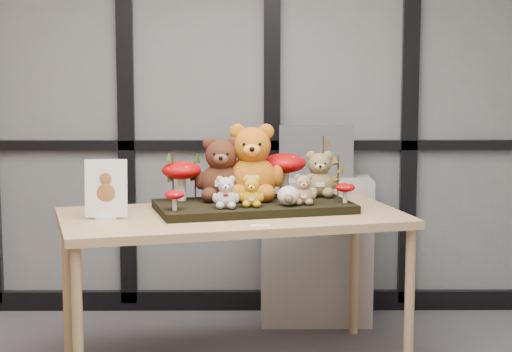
{
  "coord_description": "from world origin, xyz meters",
  "views": [
    {
      "loc": [
        0.32,
        -3.24,
        1.65
      ],
      "look_at": [
        0.34,
        1.36,
        1.01
      ],
      "focal_mm": 65.0,
      "sensor_mm": 36.0,
      "label": 1
    }
  ],
  "objects_px": {
    "mushroom_back_left": "(181,179)",
    "mushroom_front_left": "(175,199)",
    "mushroom_front_right": "(345,192)",
    "mushroom_back_right": "(284,173)",
    "bear_brown_medium": "(221,165)",
    "monitor": "(316,152)",
    "diorama_tray": "(254,206)",
    "bear_small_yellow": "(251,190)",
    "bear_tan_back": "(319,171)",
    "bear_pooh_yellow": "(252,158)",
    "bear_white_bow": "(226,190)",
    "display_table": "(232,226)",
    "sign_holder": "(106,192)",
    "bear_beige_small": "(303,188)",
    "cabinet": "(316,250)",
    "plush_cream_hedgehog": "(288,195)"
  },
  "relations": [
    {
      "from": "mushroom_back_left",
      "to": "mushroom_front_left",
      "type": "xyz_separation_m",
      "value": [
        -0.01,
        -0.29,
        -0.06
      ]
    },
    {
      "from": "mushroom_back_left",
      "to": "mushroom_front_right",
      "type": "distance_m",
      "value": 0.86
    },
    {
      "from": "mushroom_front_left",
      "to": "mushroom_back_right",
      "type": "bearing_deg",
      "value": 36.77
    },
    {
      "from": "bear_brown_medium",
      "to": "monitor",
      "type": "xyz_separation_m",
      "value": [
        0.55,
        0.68,
        -0.0
      ]
    },
    {
      "from": "diorama_tray",
      "to": "bear_small_yellow",
      "type": "bearing_deg",
      "value": -110.01
    },
    {
      "from": "bear_brown_medium",
      "to": "bear_tan_back",
      "type": "distance_m",
      "value": 0.54
    },
    {
      "from": "bear_pooh_yellow",
      "to": "bear_white_bow",
      "type": "height_order",
      "value": "bear_pooh_yellow"
    },
    {
      "from": "display_table",
      "to": "sign_holder",
      "type": "xyz_separation_m",
      "value": [
        -0.62,
        -0.14,
        0.2
      ]
    },
    {
      "from": "bear_white_bow",
      "to": "mushroom_front_right",
      "type": "height_order",
      "value": "bear_white_bow"
    },
    {
      "from": "bear_white_bow",
      "to": "mushroom_back_left",
      "type": "xyz_separation_m",
      "value": [
        -0.24,
        0.23,
        0.02
      ]
    },
    {
      "from": "bear_small_yellow",
      "to": "mushroom_front_right",
      "type": "relative_size",
      "value": 1.46
    },
    {
      "from": "bear_beige_small",
      "to": "mushroom_back_right",
      "type": "distance_m",
      "value": 0.27
    },
    {
      "from": "diorama_tray",
      "to": "mushroom_front_right",
      "type": "xyz_separation_m",
      "value": [
        0.47,
        -0.02,
        0.08
      ]
    },
    {
      "from": "mushroom_back_left",
      "to": "mushroom_front_left",
      "type": "bearing_deg",
      "value": -92.6
    },
    {
      "from": "display_table",
      "to": "bear_beige_small",
      "type": "relative_size",
      "value": 10.99
    },
    {
      "from": "bear_white_bow",
      "to": "mushroom_back_left",
      "type": "relative_size",
      "value": 0.78
    },
    {
      "from": "mushroom_front_right",
      "to": "cabinet",
      "type": "relative_size",
      "value": 0.13
    },
    {
      "from": "bear_pooh_yellow",
      "to": "mushroom_front_left",
      "type": "relative_size",
      "value": 4.01
    },
    {
      "from": "display_table",
      "to": "mushroom_back_right",
      "type": "xyz_separation_m",
      "value": [
        0.27,
        0.28,
        0.24
      ]
    },
    {
      "from": "display_table",
      "to": "mushroom_back_left",
      "type": "xyz_separation_m",
      "value": [
        -0.27,
        0.16,
        0.22
      ]
    },
    {
      "from": "monitor",
      "to": "diorama_tray",
      "type": "bearing_deg",
      "value": -116.27
    },
    {
      "from": "bear_beige_small",
      "to": "bear_tan_back",
      "type": "bearing_deg",
      "value": 54.21
    },
    {
      "from": "bear_white_bow",
      "to": "mushroom_front_left",
      "type": "xyz_separation_m",
      "value": [
        -0.25,
        -0.06,
        -0.03
      ]
    },
    {
      "from": "bear_tan_back",
      "to": "bear_beige_small",
      "type": "xyz_separation_m",
      "value": [
        -0.1,
        -0.26,
        -0.05
      ]
    },
    {
      "from": "plush_cream_hedgehog",
      "to": "monitor",
      "type": "height_order",
      "value": "monitor"
    },
    {
      "from": "display_table",
      "to": "diorama_tray",
      "type": "height_order",
      "value": "diorama_tray"
    },
    {
      "from": "mushroom_front_right",
      "to": "cabinet",
      "type": "height_order",
      "value": "mushroom_front_right"
    },
    {
      "from": "display_table",
      "to": "diorama_tray",
      "type": "bearing_deg",
      "value": 26.57
    },
    {
      "from": "display_table",
      "to": "bear_white_bow",
      "type": "height_order",
      "value": "bear_white_bow"
    },
    {
      "from": "diorama_tray",
      "to": "plush_cream_hedgehog",
      "type": "height_order",
      "value": "plush_cream_hedgehog"
    },
    {
      "from": "mushroom_front_right",
      "to": "bear_pooh_yellow",
      "type": "bearing_deg",
      "value": 165.37
    },
    {
      "from": "diorama_tray",
      "to": "bear_brown_medium",
      "type": "height_order",
      "value": "bear_brown_medium"
    },
    {
      "from": "bear_small_yellow",
      "to": "cabinet",
      "type": "height_order",
      "value": "bear_small_yellow"
    },
    {
      "from": "bear_brown_medium",
      "to": "bear_beige_small",
      "type": "distance_m",
      "value": 0.46
    },
    {
      "from": "bear_small_yellow",
      "to": "mushroom_back_left",
      "type": "relative_size",
      "value": 0.73
    },
    {
      "from": "diorama_tray",
      "to": "bear_brown_medium",
      "type": "relative_size",
      "value": 2.71
    },
    {
      "from": "bear_brown_medium",
      "to": "bear_small_yellow",
      "type": "bearing_deg",
      "value": -67.54
    },
    {
      "from": "bear_pooh_yellow",
      "to": "mushroom_back_right",
      "type": "distance_m",
      "value": 0.21
    },
    {
      "from": "bear_beige_small",
      "to": "mushroom_front_right",
      "type": "bearing_deg",
      "value": -3.34
    },
    {
      "from": "bear_white_bow",
      "to": "sign_holder",
      "type": "height_order",
      "value": "sign_holder"
    },
    {
      "from": "bear_tan_back",
      "to": "bear_white_bow",
      "type": "bearing_deg",
      "value": -158.19
    },
    {
      "from": "bear_brown_medium",
      "to": "bear_white_bow",
      "type": "bearing_deg",
      "value": -97.6
    },
    {
      "from": "mushroom_front_right",
      "to": "sign_holder",
      "type": "distance_m",
      "value": 1.22
    },
    {
      "from": "diorama_tray",
      "to": "monitor",
      "type": "xyz_separation_m",
      "value": [
        0.38,
        0.76,
        0.2
      ]
    },
    {
      "from": "bear_pooh_yellow",
      "to": "bear_tan_back",
      "type": "distance_m",
      "value": 0.38
    },
    {
      "from": "plush_cream_hedgehog",
      "to": "bear_pooh_yellow",
      "type": "bearing_deg",
      "value": 117.13
    },
    {
      "from": "bear_white_bow",
      "to": "bear_brown_medium",
      "type": "bearing_deg",
      "value": 82.4
    },
    {
      "from": "diorama_tray",
      "to": "bear_tan_back",
      "type": "xyz_separation_m",
      "value": [
        0.35,
        0.2,
        0.16
      ]
    },
    {
      "from": "bear_tan_back",
      "to": "bear_small_yellow",
      "type": "relative_size",
      "value": 1.63
    },
    {
      "from": "mushroom_back_right",
      "to": "bear_tan_back",
      "type": "bearing_deg",
      "value": 2.88
    }
  ]
}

